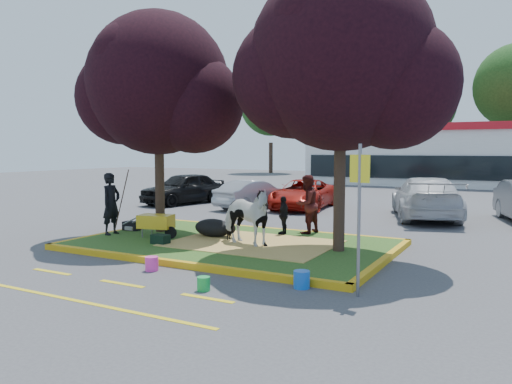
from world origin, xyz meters
The scene contains 31 objects.
ground centered at (0.00, 0.00, 0.00)m, with size 90.00×90.00×0.00m, color #424244.
median_island centered at (0.00, 0.00, 0.07)m, with size 8.00×5.00×0.15m, color #284D18.
curb_near centered at (0.00, -2.58, 0.07)m, with size 8.30×0.16×0.15m, color gold.
curb_far centered at (0.00, 2.58, 0.07)m, with size 8.30×0.16×0.15m, color gold.
curb_left centered at (-4.08, 0.00, 0.07)m, with size 0.16×5.30×0.15m, color gold.
curb_right centered at (4.08, 0.00, 0.07)m, with size 0.16×5.30×0.15m, color gold.
straw_bedding centered at (0.60, 0.00, 0.15)m, with size 4.20×3.00×0.01m, color #D9B459.
tree_purple_left centered at (-2.78, 0.38, 4.36)m, with size 5.06×4.20×6.51m.
tree_purple_right centered at (2.92, 0.18, 4.56)m, with size 5.30×4.40×6.82m.
fire_lane_stripe_a centered at (-2.00, -4.20, 0.00)m, with size 1.10×0.12×0.01m, color yellow.
fire_lane_stripe_b centered at (0.00, -4.20, 0.00)m, with size 1.10×0.12×0.01m, color yellow.
fire_lane_stripe_c centered at (2.00, -4.20, 0.00)m, with size 1.10×0.12×0.01m, color yellow.
fire_lane_long centered at (0.00, -5.40, 0.00)m, with size 6.00×0.10×0.01m, color yellow.
retail_building centered at (2.00, 27.98, 2.25)m, with size 20.40×8.40×4.40m.
treeline centered at (1.23, 37.61, 7.73)m, with size 46.58×7.80×14.63m.
cow centered at (0.54, -0.30, 0.90)m, with size 0.81×1.78×1.51m, color white.
calf centered at (-0.88, 0.38, 0.40)m, with size 1.17×0.66×0.51m, color black.
handler centered at (-3.70, -0.70, 1.05)m, with size 0.65×0.43×1.79m, color black.
visitor_a centered at (1.22, 2.19, 1.01)m, with size 0.84×0.65×1.72m, color #441413.
visitor_b centered at (0.69, 1.72, 0.71)m, with size 0.65×0.27×1.12m, color black.
wheelbarrow centered at (-2.24, -0.46, 0.59)m, with size 1.69×0.76×0.64m.
gear_bag_dark centered at (-3.70, 0.13, 0.28)m, with size 0.52×0.29×0.27m, color black.
gear_bag_green centered at (-1.50, -1.20, 0.27)m, with size 0.46×0.29×0.25m, color black.
sign_post centered at (4.30, -2.82, 1.70)m, with size 0.38×0.11×2.72m.
bucket_green centered at (1.67, -3.83, 0.13)m, with size 0.24×0.24×0.26m, color green.
bucket_pink centered at (-0.19, -3.09, 0.15)m, with size 0.29×0.29×0.31m, color #FA37AB.
bucket_blue centered at (3.21, -2.80, 0.17)m, with size 0.31×0.31×0.33m, color blue.
car_black centered at (-7.60, 8.04, 0.76)m, with size 1.78×4.43×1.51m, color black.
car_silver centered at (-3.74, 7.97, 0.63)m, with size 1.34×3.83×1.26m, color #999CA0.
car_red centered at (-1.75, 8.94, 0.64)m, with size 2.13×4.63×1.29m, color #AB180E.
car_white centered at (3.56, 8.28, 0.79)m, with size 2.21×5.45×1.58m, color silver.
Camera 1 is at (6.85, -11.35, 2.63)m, focal length 35.00 mm.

